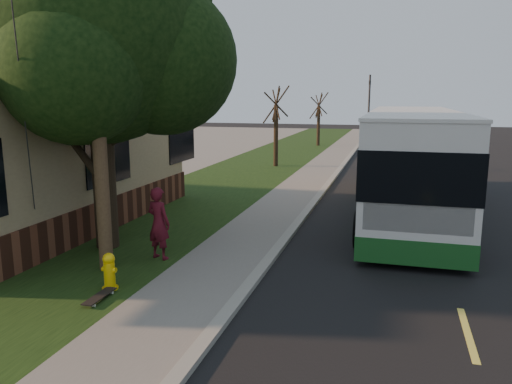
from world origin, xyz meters
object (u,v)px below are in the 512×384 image
at_px(leafy_tree, 101,38).
at_px(dumpster, 57,187).
at_px(bare_tree_near, 276,128).
at_px(distant_car, 393,137).
at_px(utility_pole, 94,56).
at_px(skateboard_main, 99,297).
at_px(fire_hydrant, 109,271).
at_px(transit_bus, 411,159).
at_px(bare_tree_far, 319,120).
at_px(skateboarder, 159,223).
at_px(traffic_signal, 369,104).

xyz_separation_m(leafy_tree, dumpster, (-4.25, 3.50, -4.43)).
bearing_deg(bare_tree_near, distant_car, 65.26).
height_order(utility_pole, skateboard_main, utility_pole).
bearing_deg(leafy_tree, utility_pole, -62.40).
relative_size(utility_pole, leafy_tree, 1.16).
xyz_separation_m(skateboard_main, dumpster, (-5.92, 6.67, 0.61)).
height_order(fire_hydrant, bare_tree_near, bare_tree_near).
distance_m(leafy_tree, transit_bus, 10.24).
relative_size(utility_pole, transit_bus, 0.73).
distance_m(leafy_tree, distant_car, 29.55).
height_order(leafy_tree, skateboard_main, leafy_tree).
bearing_deg(bare_tree_near, fire_hydrant, -87.14).
relative_size(utility_pole, bare_tree_far, 2.25).
relative_size(skateboarder, distant_car, 0.37).
height_order(traffic_signal, distant_car, traffic_signal).
height_order(bare_tree_far, skateboard_main, bare_tree_far).
bearing_deg(skateboard_main, dumpster, 131.57).
height_order(fire_hydrant, skateboard_main, fire_hydrant).
bearing_deg(distant_car, utility_pole, -102.08).
height_order(leafy_tree, transit_bus, leafy_tree).
distance_m(fire_hydrant, bare_tree_near, 18.10).
distance_m(bare_tree_near, transit_bus, 11.36).
bearing_deg(dumpster, bare_tree_far, 77.20).
relative_size(transit_bus, skateboarder, 7.29).
relative_size(transit_bus, dumpster, 6.45).
bearing_deg(leafy_tree, distant_car, 76.74).
bearing_deg(transit_bus, bare_tree_near, 126.38).
relative_size(utility_pole, traffic_signal, 1.65).
bearing_deg(fire_hydrant, bare_tree_near, 92.86).
bearing_deg(transit_bus, skateboarder, -129.86).
bearing_deg(leafy_tree, traffic_signal, 81.53).
bearing_deg(dumpster, utility_pole, -45.20).
distance_m(traffic_signal, transit_bus, 25.33).
relative_size(utility_pole, skateboard_main, 10.28).
bearing_deg(bare_tree_far, dumpster, -102.80).
relative_size(traffic_signal, dumpster, 2.85).
height_order(skateboard_main, dumpster, dumpster).
bearing_deg(distant_car, fire_hydrant, -100.48).
distance_m(utility_pole, bare_tree_near, 17.19).
bearing_deg(utility_pole, leafy_tree, 117.60).
height_order(utility_pole, bare_tree_near, utility_pole).
height_order(utility_pole, dumpster, utility_pole).
distance_m(leafy_tree, skateboard_main, 6.18).
bearing_deg(traffic_signal, bare_tree_far, -131.19).
height_order(fire_hydrant, traffic_signal, traffic_signal).
height_order(utility_pole, traffic_signal, utility_pole).
xyz_separation_m(bare_tree_far, skateboarder, (0.50, -28.01, -1.08)).
xyz_separation_m(fire_hydrant, leafy_tree, (-1.57, 2.65, 4.73)).
relative_size(bare_tree_far, skateboard_main, 4.57).
relative_size(skateboarder, skateboard_main, 1.93).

